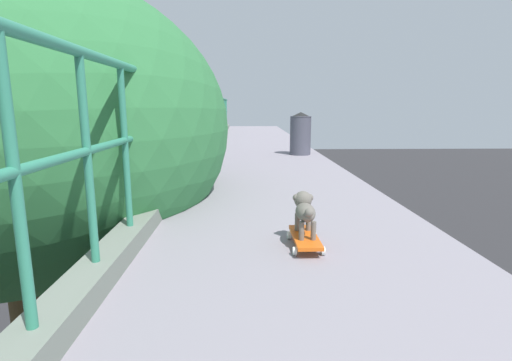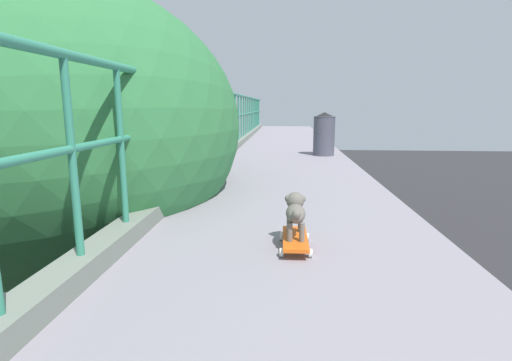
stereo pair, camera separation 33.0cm
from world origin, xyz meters
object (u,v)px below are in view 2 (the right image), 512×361
Objects in this scene: city_bus at (150,181)px; small_dog at (295,210)px; toy_skateboard at (295,239)px; litter_bin at (324,133)px.

city_bus is 27.91× the size of small_dog.
toy_skateboard is at bearing -89.68° from small_dog.
litter_bin is at bearing 82.28° from small_dog.
city_bus is 21.40× the size of toy_skateboard.
toy_skateboard is at bearing -97.64° from litter_bin.
city_bus is 12.33× the size of litter_bin.
toy_skateboard is (8.72, -21.40, 3.89)m from city_bus.
city_bus is 23.43m from toy_skateboard.
city_bus is 19.24m from litter_bin.
small_dog reaches higher than toy_skateboard.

